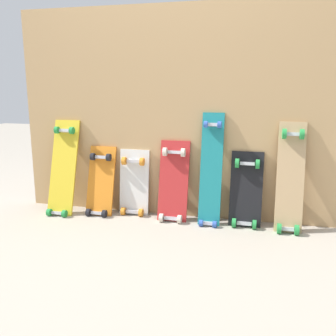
{
  "coord_description": "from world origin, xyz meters",
  "views": [
    {
      "loc": [
        0.67,
        -2.75,
        1.02
      ],
      "look_at": [
        0.0,
        -0.07,
        0.41
      ],
      "focal_mm": 40.46,
      "sensor_mm": 36.0,
      "label": 1
    }
  ],
  "objects": [
    {
      "name": "skateboard_black",
      "position": [
        0.58,
        -0.03,
        0.24
      ],
      "size": [
        0.23,
        0.2,
        0.6
      ],
      "color": "black",
      "rests_on": "ground"
    },
    {
      "name": "skateboard_orange",
      "position": [
        -0.56,
        -0.05,
        0.23
      ],
      "size": [
        0.22,
        0.23,
        0.6
      ],
      "color": "orange",
      "rests_on": "ground"
    },
    {
      "name": "skateboard_teal",
      "position": [
        0.32,
        -0.05,
        0.37
      ],
      "size": [
        0.16,
        0.23,
        0.89
      ],
      "color": "#197A7F",
      "rests_on": "ground"
    },
    {
      "name": "skateboard_white",
      "position": [
        -0.3,
        0.0,
        0.23
      ],
      "size": [
        0.24,
        0.14,
        0.58
      ],
      "color": "silver",
      "rests_on": "ground"
    },
    {
      "name": "skateboard_natural",
      "position": [
        0.88,
        -0.05,
        0.35
      ],
      "size": [
        0.19,
        0.24,
        0.83
      ],
      "color": "tan",
      "rests_on": "ground"
    },
    {
      "name": "ground_plane",
      "position": [
        0.0,
        0.0,
        0.0
      ],
      "size": [
        12.0,
        12.0,
        0.0
      ],
      "primitive_type": "plane",
      "color": "#A89E8E"
    },
    {
      "name": "plywood_wall_panel",
      "position": [
        0.0,
        0.07,
        0.8
      ],
      "size": [
        2.46,
        0.04,
        1.59
      ],
      "primitive_type": "cube",
      "color": "tan",
      "rests_on": "ground"
    },
    {
      "name": "skateboard_red",
      "position": [
        0.03,
        -0.04,
        0.27
      ],
      "size": [
        0.23,
        0.22,
        0.67
      ],
      "color": "#B22626",
      "rests_on": "ground"
    },
    {
      "name": "skateboard_yellow",
      "position": [
        -0.87,
        -0.09,
        0.33
      ],
      "size": [
        0.21,
        0.29,
        0.81
      ],
      "color": "gold",
      "rests_on": "ground"
    }
  ]
}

